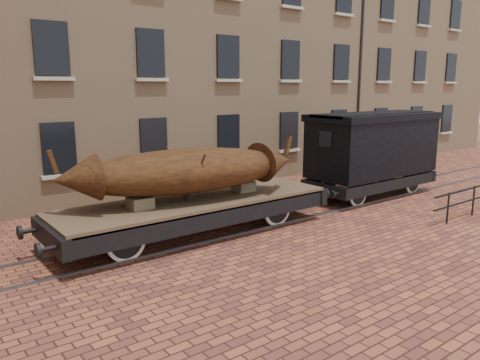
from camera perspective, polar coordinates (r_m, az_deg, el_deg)
ground at (r=15.85m, az=6.34°, el=-4.11°), size 90.00×90.00×0.00m
warehouse_cream at (r=25.17m, az=-4.73°, el=17.67°), size 40.00×10.19×14.00m
rail_track at (r=15.84m, az=6.34°, el=-4.00°), size 30.00×1.52×0.06m
flatcar_wagon at (r=13.36m, az=-5.38°, el=-3.22°), size 9.07×2.46×1.37m
iron_boat at (r=12.97m, az=-6.65°, el=1.15°), size 7.01×2.83×1.67m
goods_van at (r=18.62m, az=15.96°, el=4.20°), size 6.26×2.28×3.24m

